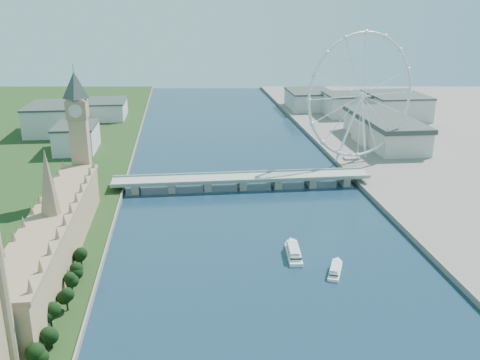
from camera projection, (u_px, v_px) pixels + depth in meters
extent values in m
cube|color=tan|center=(55.00, 239.00, 318.85)|extent=(24.00, 200.00, 28.00)
cone|color=#937A59|center=(48.00, 182.00, 307.54)|extent=(12.00, 12.00, 40.00)
cube|color=tan|center=(81.00, 150.00, 412.57)|extent=(13.00, 13.00, 80.00)
cube|color=#937A59|center=(77.00, 109.00, 402.52)|extent=(15.00, 15.00, 14.00)
pyramid|color=#2D3833|center=(73.00, 72.00, 393.73)|extent=(20.02, 20.02, 20.00)
cube|color=gray|center=(242.00, 178.00, 457.77)|extent=(220.00, 22.00, 2.00)
cube|color=gray|center=(136.00, 187.00, 449.70)|extent=(6.00, 20.00, 7.50)
cube|color=gray|center=(172.00, 186.00, 452.89)|extent=(6.00, 20.00, 7.50)
cube|color=gray|center=(207.00, 184.00, 456.07)|extent=(6.00, 20.00, 7.50)
cube|color=gray|center=(242.00, 183.00, 459.26)|extent=(6.00, 20.00, 7.50)
cube|color=gray|center=(276.00, 182.00, 462.45)|extent=(6.00, 20.00, 7.50)
cube|color=gray|center=(310.00, 181.00, 465.64)|extent=(6.00, 20.00, 7.50)
cube|color=gray|center=(344.00, 180.00, 468.83)|extent=(6.00, 20.00, 7.50)
torus|color=silver|center=(362.00, 96.00, 503.72)|extent=(113.60, 39.12, 118.60)
cylinder|color=silver|center=(362.00, 96.00, 503.72)|extent=(7.25, 6.61, 6.00)
cube|color=gray|center=(351.00, 158.00, 532.94)|extent=(14.00, 10.00, 2.00)
cube|color=beige|center=(77.00, 138.00, 561.05)|extent=(40.00, 60.00, 26.00)
cube|color=beige|center=(56.00, 119.00, 640.77)|extent=(60.00, 80.00, 32.00)
cube|color=beige|center=(107.00, 110.00, 723.13)|extent=(50.00, 70.00, 22.00)
cube|color=beige|center=(348.00, 105.00, 738.39)|extent=(60.00, 60.00, 28.00)
cube|color=beige|center=(395.00, 106.00, 725.59)|extent=(70.00, 90.00, 30.00)
cube|color=beige|center=(309.00, 100.00, 791.37)|extent=(60.00, 80.00, 24.00)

